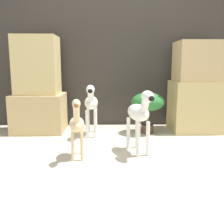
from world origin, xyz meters
TOP-DOWN VIEW (x-y plane):
  - ground_plane at (0.00, 0.00)m, footprint 14.00×14.00m
  - wall_back at (0.00, 1.64)m, footprint 6.40×0.08m
  - rock_pillar_left at (-1.08, 1.21)m, footprint 0.68×0.57m
  - rock_pillar_right at (1.08, 1.21)m, footprint 0.68×0.57m
  - zebra_right at (0.18, 0.25)m, footprint 0.28×0.52m
  - zebra_left at (-0.35, 0.97)m, footprint 0.18×0.52m
  - giraffe_figurine at (-0.44, 0.11)m, footprint 0.18×0.40m
  - potted_palm_front at (0.39, 1.07)m, footprint 0.44×0.44m

SIDE VIEW (x-z plane):
  - ground_plane at x=0.00m, z-range 0.00..0.00m
  - giraffe_figurine at x=-0.44m, z-range 0.05..0.66m
  - potted_palm_front at x=0.39m, z-range 0.13..0.68m
  - zebra_right at x=0.18m, z-range 0.09..0.76m
  - zebra_left at x=-0.35m, z-range 0.09..0.76m
  - rock_pillar_right at x=1.08m, z-range -0.04..1.18m
  - rock_pillar_left at x=-1.08m, z-range -0.07..1.22m
  - wall_back at x=0.00m, z-range 0.00..2.20m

